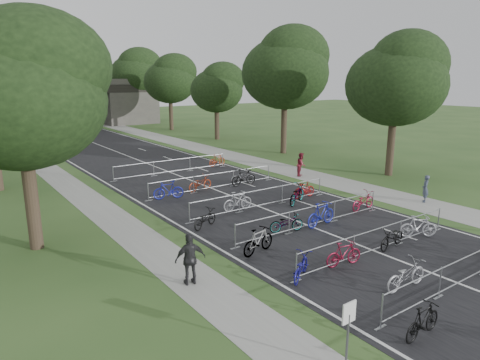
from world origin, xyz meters
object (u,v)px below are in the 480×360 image
object	(u,v)px
park_sign	(348,323)
pedestrian_c	(190,259)
pedestrian_a	(425,189)
overpass_bridge	(51,103)
pedestrian_b	(301,165)

from	to	relation	value
park_sign	pedestrian_c	bearing A→B (deg)	98.60
park_sign	pedestrian_a	world-z (taller)	park_sign
park_sign	overpass_bridge	bearing A→B (deg)	83.74
park_sign	pedestrian_b	size ratio (longest dim) A/B	1.04
park_sign	pedestrian_a	size ratio (longest dim) A/B	1.14
pedestrian_c	park_sign	bearing A→B (deg)	110.96
pedestrian_a	pedestrian_c	world-z (taller)	pedestrian_c
overpass_bridge	park_sign	size ratio (longest dim) A/B	16.99
park_sign	pedestrian_a	distance (m)	16.95
overpass_bridge	pedestrian_b	size ratio (longest dim) A/B	17.73
overpass_bridge	pedestrian_a	xyz separation A→B (m)	(8.49, -54.70, -2.73)
pedestrian_b	pedestrian_c	xyz separation A→B (m)	(-15.13, -10.35, 0.06)
overpass_bridge	pedestrian_a	size ratio (longest dim) A/B	19.28
pedestrian_a	pedestrian_b	xyz separation A→B (m)	(-1.10, 9.28, 0.07)
overpass_bridge	pedestrian_c	distance (m)	56.36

